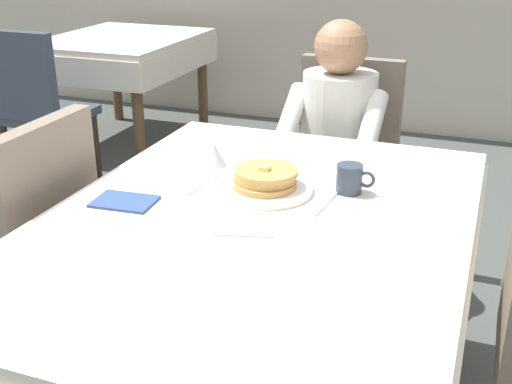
% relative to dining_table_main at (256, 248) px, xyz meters
% --- Properties ---
extents(dining_table_main, '(1.12, 1.52, 0.74)m').
position_rel_dining_table_main_xyz_m(dining_table_main, '(0.00, 0.00, 0.00)').
color(dining_table_main, silver).
rests_on(dining_table_main, ground).
extents(chair_diner, '(0.44, 0.45, 0.93)m').
position_rel_dining_table_main_xyz_m(chair_diner, '(-0.03, 1.17, -0.12)').
color(chair_diner, '#7A6B5B').
rests_on(chair_diner, ground).
extents(diner_person, '(0.40, 0.43, 1.12)m').
position_rel_dining_table_main_xyz_m(diner_person, '(-0.03, 1.01, 0.02)').
color(diner_person, silver).
rests_on(diner_person, ground).
extents(chair_left_side, '(0.45, 0.44, 0.93)m').
position_rel_dining_table_main_xyz_m(chair_left_side, '(-0.77, 0.00, -0.12)').
color(chair_left_side, '#7A6B5B').
rests_on(chair_left_side, ground).
extents(plate_breakfast, '(0.28, 0.28, 0.02)m').
position_rel_dining_table_main_xyz_m(plate_breakfast, '(-0.04, 0.18, 0.10)').
color(plate_breakfast, white).
rests_on(plate_breakfast, dining_table_main).
extents(breakfast_stack, '(0.19, 0.19, 0.06)m').
position_rel_dining_table_main_xyz_m(breakfast_stack, '(-0.04, 0.18, 0.13)').
color(breakfast_stack, tan).
rests_on(breakfast_stack, plate_breakfast).
extents(cup_coffee, '(0.11, 0.08, 0.08)m').
position_rel_dining_table_main_xyz_m(cup_coffee, '(0.19, 0.26, 0.13)').
color(cup_coffee, '#333D4C').
rests_on(cup_coffee, dining_table_main).
extents(syrup_pitcher, '(0.08, 0.08, 0.07)m').
position_rel_dining_table_main_xyz_m(syrup_pitcher, '(-0.26, 0.33, 0.13)').
color(syrup_pitcher, silver).
rests_on(syrup_pitcher, dining_table_main).
extents(fork_left_of_plate, '(0.03, 0.18, 0.00)m').
position_rel_dining_table_main_xyz_m(fork_left_of_plate, '(-0.23, 0.16, 0.09)').
color(fork_left_of_plate, silver).
rests_on(fork_left_of_plate, dining_table_main).
extents(knife_right_of_plate, '(0.03, 0.20, 0.00)m').
position_rel_dining_table_main_xyz_m(knife_right_of_plate, '(0.15, 0.16, 0.09)').
color(knife_right_of_plate, silver).
rests_on(knife_right_of_plate, dining_table_main).
extents(spoon_near_edge, '(0.15, 0.05, 0.00)m').
position_rel_dining_table_main_xyz_m(spoon_near_edge, '(0.01, -0.11, 0.09)').
color(spoon_near_edge, silver).
rests_on(spoon_near_edge, dining_table_main).
extents(napkin_folded, '(0.18, 0.13, 0.01)m').
position_rel_dining_table_main_xyz_m(napkin_folded, '(-0.38, -0.04, 0.09)').
color(napkin_folded, '#334C7F').
rests_on(napkin_folded, dining_table_main).
extents(background_table_far, '(0.92, 1.12, 0.74)m').
position_rel_dining_table_main_xyz_m(background_table_far, '(-1.86, 2.39, -0.03)').
color(background_table_far, silver).
rests_on(background_table_far, ground).
extents(background_chair_empty, '(0.44, 0.45, 0.93)m').
position_rel_dining_table_main_xyz_m(background_chair_empty, '(-1.86, 1.44, -0.12)').
color(background_chair_empty, '#384251').
rests_on(background_chair_empty, ground).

